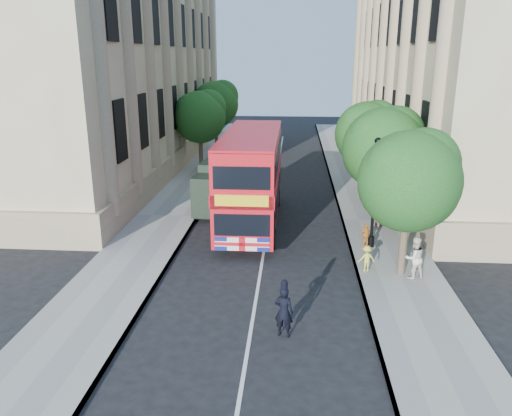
% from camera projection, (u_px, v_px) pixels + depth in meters
% --- Properties ---
extents(ground, '(120.00, 120.00, 0.00)m').
position_uv_depth(ground, '(255.00, 306.00, 18.18)').
color(ground, black).
rests_on(ground, ground).
extents(pavement_right, '(3.50, 80.00, 0.12)m').
position_uv_depth(pavement_right, '(374.00, 221.00, 27.27)').
color(pavement_right, gray).
rests_on(pavement_right, ground).
extents(pavement_left, '(3.50, 80.00, 0.12)m').
position_uv_depth(pavement_left, '(167.00, 216.00, 28.12)').
color(pavement_left, gray).
rests_on(pavement_left, ground).
extents(building_right, '(12.00, 38.00, 18.00)m').
position_uv_depth(building_right, '(463.00, 52.00, 37.42)').
color(building_right, tan).
rests_on(building_right, ground).
extents(building_left, '(12.00, 38.00, 18.00)m').
position_uv_depth(building_left, '(105.00, 52.00, 39.45)').
color(building_left, tan).
rests_on(building_left, ground).
extents(tree_right_near, '(4.00, 4.00, 6.08)m').
position_uv_depth(tree_right_near, '(410.00, 176.00, 19.40)').
color(tree_right_near, '#473828').
rests_on(tree_right_near, ground).
extents(tree_right_mid, '(4.20, 4.20, 6.37)m').
position_uv_depth(tree_right_mid, '(385.00, 145.00, 25.07)').
color(tree_right_mid, '#473828').
rests_on(tree_right_mid, ground).
extents(tree_right_far, '(4.00, 4.00, 6.15)m').
position_uv_depth(tree_right_far, '(368.00, 130.00, 30.83)').
color(tree_right_far, '#473828').
rests_on(tree_right_far, ground).
extents(tree_left_far, '(4.00, 4.00, 6.30)m').
position_uv_depth(tree_left_far, '(200.00, 114.00, 38.33)').
color(tree_left_far, '#473828').
rests_on(tree_left_far, ground).
extents(tree_left_back, '(4.20, 4.20, 6.65)m').
position_uv_depth(tree_left_back, '(216.00, 102.00, 45.88)').
color(tree_left_back, '#473828').
rests_on(tree_left_back, ground).
extents(lamp_post, '(0.32, 0.32, 5.16)m').
position_uv_depth(lamp_post, '(374.00, 198.00, 22.80)').
color(lamp_post, black).
rests_on(lamp_post, pavement_right).
extents(double_decker_bus, '(2.84, 10.52, 4.85)m').
position_uv_depth(double_decker_bus, '(252.00, 176.00, 26.27)').
color(double_decker_bus, red).
rests_on(double_decker_bus, ground).
extents(box_van, '(2.51, 5.27, 2.92)m').
position_uv_depth(box_van, '(220.00, 188.00, 28.81)').
color(box_van, black).
rests_on(box_van, ground).
extents(police_constable, '(0.71, 0.56, 1.72)m').
position_uv_depth(police_constable, '(284.00, 312.00, 15.98)').
color(police_constable, black).
rests_on(police_constable, ground).
extents(woman_pedestrian, '(1.00, 0.89, 1.73)m').
position_uv_depth(woman_pedestrian, '(414.00, 258.00, 19.93)').
color(woman_pedestrian, silver).
rests_on(woman_pedestrian, pavement_right).
extents(child_a, '(0.71, 0.46, 1.12)m').
position_uv_depth(child_a, '(366.00, 235.00, 23.34)').
color(child_a, orange).
rests_on(child_a, pavement_right).
extents(child_b, '(0.79, 0.55, 1.11)m').
position_uv_depth(child_b, '(367.00, 258.00, 20.68)').
color(child_b, gold).
rests_on(child_b, pavement_right).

